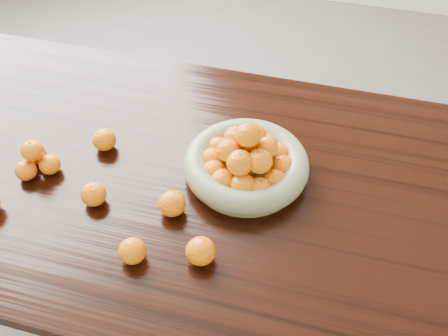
% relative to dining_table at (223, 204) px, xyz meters
% --- Properties ---
extents(ground, '(5.00, 5.00, 0.00)m').
position_rel_dining_table_xyz_m(ground, '(0.00, 0.00, -0.66)').
color(ground, '#565351').
rests_on(ground, ground).
extents(dining_table, '(2.00, 1.00, 0.75)m').
position_rel_dining_table_xyz_m(dining_table, '(0.00, 0.00, 0.00)').
color(dining_table, black).
rests_on(dining_table, ground).
extents(fruit_bowl, '(0.34, 0.34, 0.17)m').
position_rel_dining_table_xyz_m(fruit_bowl, '(0.05, 0.05, 0.14)').
color(fruit_bowl, gray).
rests_on(fruit_bowl, dining_table).
extents(orange_pyramid, '(0.11, 0.12, 0.10)m').
position_rel_dining_table_xyz_m(orange_pyramid, '(-0.50, -0.08, 0.13)').
color(orange_pyramid, orange).
rests_on(orange_pyramid, dining_table).
extents(loose_orange_0, '(0.07, 0.07, 0.06)m').
position_rel_dining_table_xyz_m(loose_orange_0, '(-0.30, -0.15, 0.12)').
color(loose_orange_0, orange).
rests_on(loose_orange_0, dining_table).
extents(loose_orange_1, '(0.07, 0.07, 0.06)m').
position_rel_dining_table_xyz_m(loose_orange_1, '(-0.14, -0.28, 0.12)').
color(loose_orange_1, orange).
rests_on(loose_orange_1, dining_table).
extents(loose_orange_2, '(0.07, 0.07, 0.06)m').
position_rel_dining_table_xyz_m(loose_orange_2, '(-0.10, -0.13, 0.12)').
color(loose_orange_2, orange).
rests_on(loose_orange_2, dining_table).
extents(loose_orange_3, '(0.07, 0.07, 0.06)m').
position_rel_dining_table_xyz_m(loose_orange_3, '(-0.36, 0.04, 0.12)').
color(loose_orange_3, orange).
rests_on(loose_orange_3, dining_table).
extents(loose_orange_4, '(0.07, 0.07, 0.07)m').
position_rel_dining_table_xyz_m(loose_orange_4, '(0.01, -0.25, 0.12)').
color(loose_orange_4, orange).
rests_on(loose_orange_4, dining_table).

